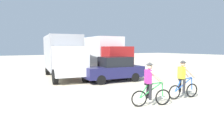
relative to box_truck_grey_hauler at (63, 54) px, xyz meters
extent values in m
plane|color=beige|center=(0.91, -9.10, -1.87)|extent=(120.00, 120.00, 0.00)
cube|color=#9E9EA3|center=(0.08, 0.57, 0.13)|extent=(3.10, 5.48, 2.70)
cube|color=silver|center=(-0.39, -2.80, -0.37)|extent=(2.39, 1.79, 2.00)
cube|color=black|center=(-0.49, -3.49, -0.02)|extent=(2.02, 0.36, 0.80)
cylinder|color=black|center=(0.63, -2.84, -1.37)|extent=(0.46, 1.03, 1.00)
cylinder|color=black|center=(-1.39, -2.56, -1.37)|extent=(0.46, 1.03, 1.00)
cylinder|color=black|center=(1.33, 2.10, -1.37)|extent=(0.46, 1.03, 1.00)
cylinder|color=black|center=(-0.69, 2.39, -1.37)|extent=(0.46, 1.03, 1.00)
cube|color=white|center=(3.93, 1.24, 0.13)|extent=(2.66, 5.31, 2.70)
cube|color=#B21E1E|center=(3.76, -2.16, -0.37)|extent=(2.27, 1.61, 2.00)
cube|color=black|center=(3.72, -2.86, -0.02)|extent=(2.03, 0.18, 0.80)
cylinder|color=black|center=(4.78, -2.11, -1.37)|extent=(0.37, 1.01, 1.00)
cylinder|color=black|center=(2.75, -2.01, -1.37)|extent=(0.37, 1.01, 1.00)
cylinder|color=black|center=(5.03, 2.87, -1.37)|extent=(0.37, 1.01, 1.00)
cylinder|color=black|center=(3.00, 2.98, -1.37)|extent=(0.37, 1.01, 1.00)
cube|color=#1E1E4C|center=(2.46, -3.61, -1.17)|extent=(4.35, 2.15, 0.76)
cube|color=black|center=(2.61, -3.63, -0.45)|extent=(2.24, 1.79, 0.68)
cylinder|color=black|center=(1.09, -4.27, -1.55)|extent=(0.66, 0.28, 0.64)
cylinder|color=black|center=(1.24, -2.71, -1.55)|extent=(0.66, 0.28, 0.64)
cylinder|color=black|center=(3.69, -4.51, -1.55)|extent=(0.66, 0.28, 0.64)
cylinder|color=black|center=(3.83, -2.96, -1.55)|extent=(0.66, 0.28, 0.64)
torus|color=black|center=(1.15, -9.62, -1.53)|extent=(0.66, 0.28, 0.68)
cylinder|color=silver|center=(1.15, -9.62, -1.53)|extent=(0.10, 0.10, 0.08)
torus|color=black|center=(0.15, -9.28, -1.53)|extent=(0.66, 0.28, 0.68)
cylinder|color=silver|center=(0.15, -9.28, -1.53)|extent=(0.10, 0.10, 0.08)
cylinder|color=green|center=(0.63, -9.44, -1.21)|extent=(0.99, 0.38, 0.68)
cylinder|color=green|center=(0.79, -9.50, -0.93)|extent=(0.64, 0.26, 0.13)
cylinder|color=green|center=(0.32, -9.34, -1.25)|extent=(0.38, 0.17, 0.59)
cylinder|color=green|center=(1.12, -9.61, -1.21)|extent=(0.11, 0.08, 0.64)
cylinder|color=silver|center=(1.10, -9.61, -0.89)|extent=(0.20, 0.50, 0.04)
cube|color=black|center=(0.48, -9.39, -0.94)|extent=(0.27, 0.19, 0.06)
cube|color=#AD2D8C|center=(0.50, -9.40, -0.63)|extent=(0.29, 0.37, 0.56)
sphere|color=beige|center=(0.56, -9.42, -0.23)|extent=(0.22, 0.22, 0.22)
cone|color=#333333|center=(0.56, -9.42, -0.10)|extent=(0.32, 0.32, 0.10)
cylinder|color=#26262B|center=(0.60, -9.30, -1.24)|extent=(0.12, 0.12, 0.66)
cylinder|color=#26262B|center=(0.51, -9.54, -1.24)|extent=(0.12, 0.12, 0.66)
cylinder|color=beige|center=(0.88, -9.34, -0.65)|extent=(0.62, 0.21, 0.53)
cylinder|color=beige|center=(0.76, -9.68, -0.65)|extent=(0.60, 0.29, 0.53)
torus|color=black|center=(3.33, -9.42, -1.53)|extent=(0.68, 0.17, 0.68)
cylinder|color=silver|center=(3.33, -9.42, -1.53)|extent=(0.09, 0.09, 0.08)
torus|color=black|center=(2.29, -9.25, -1.53)|extent=(0.68, 0.17, 0.68)
cylinder|color=silver|center=(2.29, -9.25, -1.53)|extent=(0.09, 0.09, 0.08)
cylinder|color=blue|center=(2.79, -9.33, -1.21)|extent=(1.02, 0.21, 0.68)
cylinder|color=blue|center=(2.96, -9.36, -0.93)|extent=(0.66, 0.15, 0.13)
cylinder|color=blue|center=(2.46, -9.28, -1.25)|extent=(0.39, 0.11, 0.59)
cylinder|color=blue|center=(3.31, -9.41, -1.21)|extent=(0.11, 0.06, 0.64)
cylinder|color=silver|center=(3.28, -9.41, -0.89)|extent=(0.12, 0.52, 0.04)
cube|color=black|center=(2.63, -9.31, -0.94)|extent=(0.26, 0.16, 0.06)
cube|color=gold|center=(2.65, -9.31, -0.63)|extent=(0.25, 0.35, 0.56)
sphere|color=tan|center=(2.71, -9.32, -0.23)|extent=(0.22, 0.22, 0.22)
cone|color=#333333|center=(2.71, -9.32, -0.10)|extent=(0.32, 0.32, 0.10)
cylinder|color=#26262B|center=(2.73, -9.19, -1.24)|extent=(0.12, 0.12, 0.66)
cylinder|color=#26262B|center=(2.69, -9.45, -1.24)|extent=(0.12, 0.12, 0.66)
cylinder|color=tan|center=(3.02, -9.19, -0.65)|extent=(0.63, 0.11, 0.53)
cylinder|color=tan|center=(2.96, -9.54, -0.65)|extent=(0.62, 0.19, 0.53)
camera|label=1|loc=(-4.87, -15.33, 0.53)|focal=31.42mm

